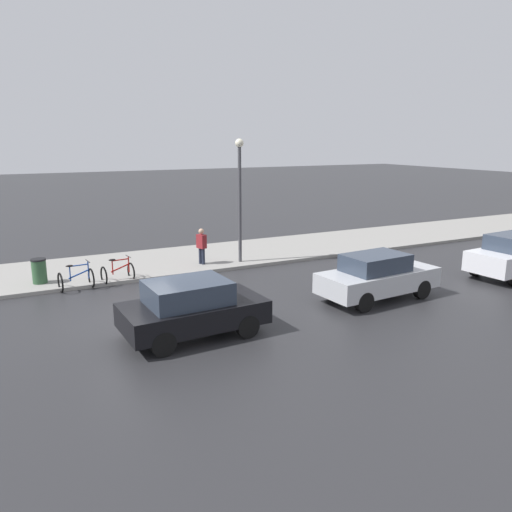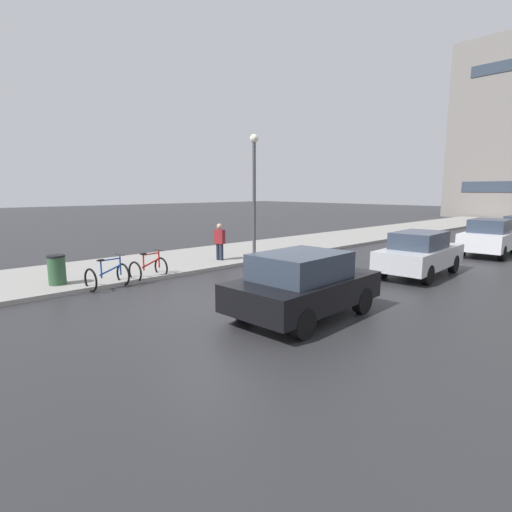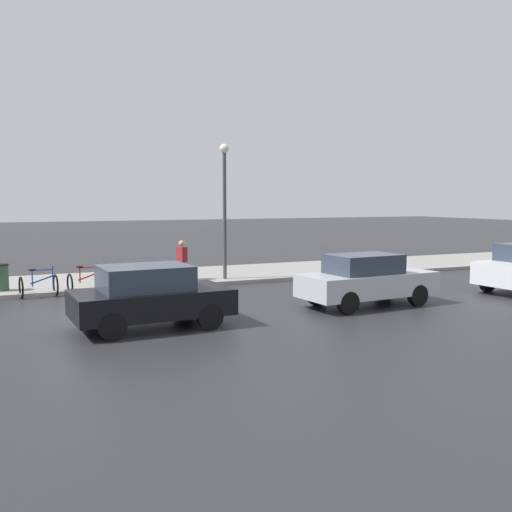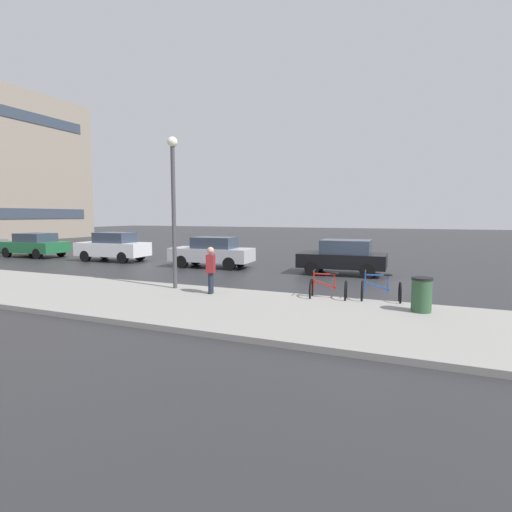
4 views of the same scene
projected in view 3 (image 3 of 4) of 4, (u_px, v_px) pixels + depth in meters
The scene contains 9 objects.
ground_plane at pixel (96, 315), 15.64m from camera, with size 140.00×140.00×0.00m, color #28282B.
sidewalk_kerb at pixel (307, 270), 25.15m from camera, with size 4.80×60.00×0.14m, color gray.
bicycle_nearest at pixel (39, 285), 18.40m from camera, with size 0.84×1.20×1.01m.
bicycle_second at pixel (86, 282), 19.23m from camera, with size 0.84×1.17×0.97m.
car_black at pixel (150, 296), 13.99m from camera, with size 2.15×3.90×1.55m.
car_silver at pixel (367, 280), 16.88m from camera, with size 2.00×4.28×1.55m.
pedestrian at pixel (182, 259), 21.36m from camera, with size 0.46×0.36×1.63m.
streetlamp at pixel (225, 197), 21.48m from camera, with size 0.35×0.35×5.23m.
trash_bin at pixel (1, 279), 18.86m from camera, with size 0.53×0.53×1.04m.
Camera 3 is at (15.86, -2.27, 3.15)m, focal length 40.00 mm.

